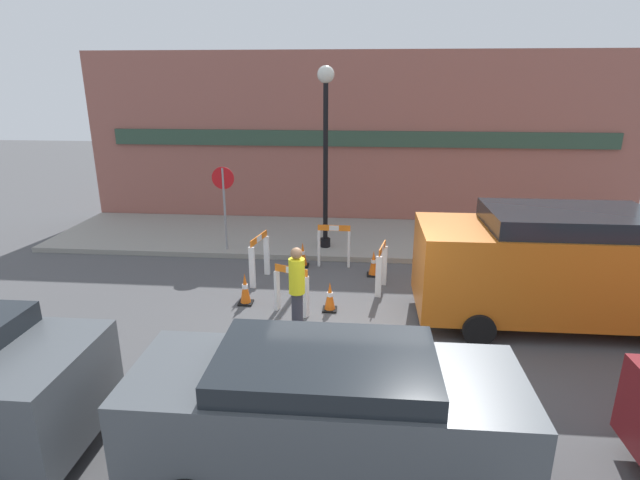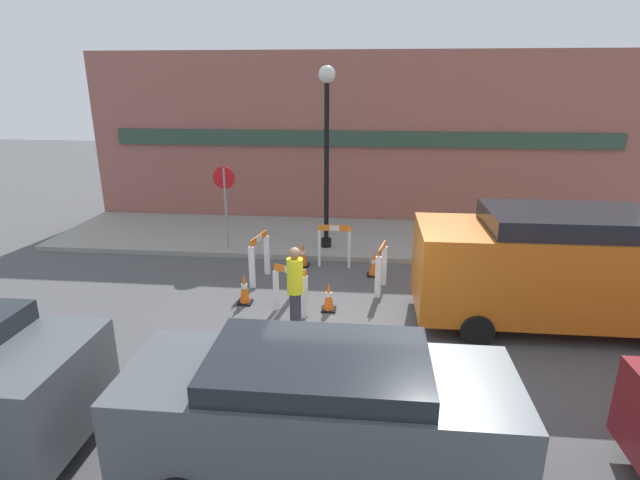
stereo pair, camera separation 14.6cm
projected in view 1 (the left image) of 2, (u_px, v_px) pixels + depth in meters
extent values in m
plane|color=#4C4C4F|center=(349.00, 349.00, 8.95)|extent=(60.00, 60.00, 0.00)
cube|color=gray|center=(355.00, 238.00, 15.04)|extent=(18.00, 3.88, 0.14)
cube|color=#93564C|center=(358.00, 140.00, 16.13)|extent=(18.00, 0.12, 5.50)
cube|color=#2D4738|center=(358.00, 139.00, 16.01)|extent=(16.20, 0.10, 0.50)
cylinder|color=black|center=(325.00, 242.00, 13.99)|extent=(0.29, 0.29, 0.24)
cylinder|color=black|center=(326.00, 168.00, 13.34)|extent=(0.13, 0.13, 4.42)
sphere|color=silver|center=(326.00, 74.00, 12.61)|extent=(0.44, 0.44, 0.44)
cylinder|color=gray|center=(225.00, 209.00, 13.47)|extent=(0.06, 0.06, 2.26)
cylinder|color=red|center=(223.00, 178.00, 13.21)|extent=(0.60, 0.03, 0.60)
cube|color=white|center=(349.00, 249.00, 12.76)|extent=(0.06, 0.13, 0.96)
cube|color=white|center=(319.00, 248.00, 12.83)|extent=(0.06, 0.13, 0.96)
cube|color=orange|center=(334.00, 228.00, 12.62)|extent=(0.83, 0.04, 0.15)
cube|color=white|center=(334.00, 228.00, 12.62)|extent=(0.25, 0.03, 0.14)
cube|color=white|center=(267.00, 255.00, 12.24)|extent=(0.14, 0.09, 1.00)
cube|color=white|center=(252.00, 268.00, 11.44)|extent=(0.14, 0.09, 1.00)
cube|color=orange|center=(259.00, 238.00, 11.67)|extent=(0.21, 0.92, 0.15)
cube|color=white|center=(259.00, 238.00, 11.67)|extent=(0.09, 0.28, 0.13)
cube|color=white|center=(277.00, 290.00, 10.36)|extent=(0.11, 0.14, 0.88)
cube|color=white|center=(306.00, 297.00, 10.05)|extent=(0.11, 0.14, 0.88)
cube|color=orange|center=(291.00, 270.00, 10.05)|extent=(0.71, 0.32, 0.15)
cube|color=white|center=(291.00, 270.00, 10.05)|extent=(0.22, 0.12, 0.14)
cube|color=white|center=(379.00, 277.00, 10.96)|extent=(0.14, 0.08, 0.96)
cube|color=white|center=(384.00, 266.00, 11.63)|extent=(0.14, 0.08, 0.96)
cube|color=orange|center=(382.00, 248.00, 11.13)|extent=(0.18, 0.78, 0.15)
cube|color=white|center=(382.00, 248.00, 11.13)|extent=(0.08, 0.24, 0.14)
cube|color=black|center=(303.00, 265.00, 12.94)|extent=(0.30, 0.30, 0.04)
cone|color=orange|center=(303.00, 254.00, 12.84)|extent=(0.23, 0.22, 0.60)
cylinder|color=white|center=(303.00, 253.00, 12.83)|extent=(0.13, 0.13, 0.08)
cube|color=black|center=(373.00, 275.00, 12.32)|extent=(0.30, 0.30, 0.04)
cone|color=orange|center=(373.00, 262.00, 12.22)|extent=(0.23, 0.22, 0.61)
cylinder|color=white|center=(374.00, 261.00, 12.21)|extent=(0.13, 0.13, 0.09)
cube|color=black|center=(246.00, 303.00, 10.77)|extent=(0.30, 0.30, 0.04)
cone|color=orange|center=(245.00, 288.00, 10.66)|extent=(0.22, 0.23, 0.66)
cylinder|color=white|center=(245.00, 286.00, 10.65)|extent=(0.13, 0.13, 0.09)
cube|color=black|center=(330.00, 309.00, 10.46)|extent=(0.30, 0.30, 0.04)
cone|color=orange|center=(330.00, 296.00, 10.36)|extent=(0.22, 0.23, 0.59)
cylinder|color=white|center=(330.00, 294.00, 10.35)|extent=(0.13, 0.13, 0.08)
cylinder|color=#33333D|center=(297.00, 312.00, 9.46)|extent=(0.24, 0.24, 0.81)
cylinder|color=yellow|center=(297.00, 276.00, 9.23)|extent=(0.33, 0.33, 0.67)
sphere|color=#8E6647|center=(296.00, 253.00, 9.10)|extent=(0.24, 0.24, 0.22)
cylinder|color=black|center=(70.00, 393.00, 7.21)|extent=(0.60, 0.18, 0.60)
cube|color=#4C5156|center=(325.00, 415.00, 5.87)|extent=(4.55, 1.68, 1.12)
cube|color=#1E2328|center=(326.00, 374.00, 5.69)|extent=(2.50, 1.54, 0.51)
cylinder|color=black|center=(434.00, 416.00, 6.72)|extent=(0.60, 0.18, 0.60)
cylinder|color=black|center=(229.00, 405.00, 6.95)|extent=(0.60, 0.18, 0.60)
cube|color=#D16619|center=(562.00, 270.00, 9.58)|extent=(5.49, 2.00, 1.66)
cube|color=#1E2328|center=(569.00, 229.00, 9.33)|extent=(3.02, 1.84, 0.70)
cylinder|color=black|center=(621.00, 292.00, 10.65)|extent=(0.60, 0.18, 0.60)
cylinder|color=black|center=(459.00, 286.00, 10.93)|extent=(0.60, 0.18, 0.60)
cylinder|color=black|center=(479.00, 330.00, 9.03)|extent=(0.60, 0.18, 0.60)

